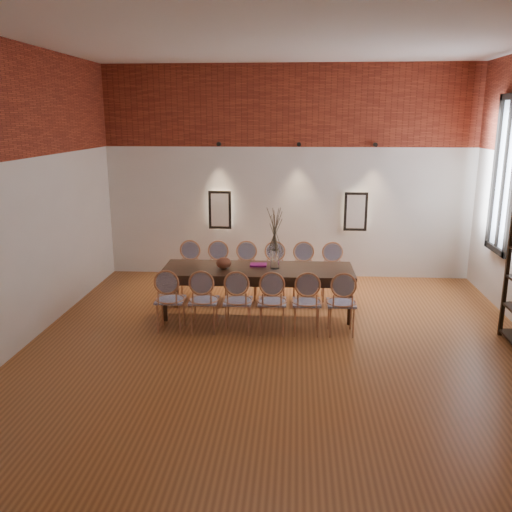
# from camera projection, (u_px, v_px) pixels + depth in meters

# --- Properties ---
(floor) EXTENTS (7.00, 7.00, 0.02)m
(floor) POSITION_uv_depth(u_px,v_px,m) (281.00, 348.00, 7.39)
(floor) COLOR #975628
(floor) RESTS_ON ground
(ceiling) EXTENTS (7.00, 7.00, 0.02)m
(ceiling) POSITION_uv_depth(u_px,v_px,m) (285.00, 32.00, 6.39)
(ceiling) COLOR silver
(ceiling) RESTS_ON ground
(wall_back) EXTENTS (7.00, 0.10, 4.00)m
(wall_back) POSITION_uv_depth(u_px,v_px,m) (288.00, 173.00, 10.32)
(wall_back) COLOR silver
(wall_back) RESTS_ON ground
(wall_front) EXTENTS (7.00, 0.10, 4.00)m
(wall_front) POSITION_uv_depth(u_px,v_px,m) (269.00, 285.00, 3.46)
(wall_front) COLOR silver
(wall_front) RESTS_ON ground
(wall_left) EXTENTS (0.10, 7.00, 4.00)m
(wall_left) POSITION_uv_depth(u_px,v_px,m) (14.00, 198.00, 7.14)
(wall_left) COLOR silver
(wall_left) RESTS_ON ground
(brick_band_back) EXTENTS (7.00, 0.02, 1.50)m
(brick_band_back) POSITION_uv_depth(u_px,v_px,m) (289.00, 105.00, 9.94)
(brick_band_back) COLOR maroon
(brick_band_back) RESTS_ON ground
(brick_band_front) EXTENTS (7.00, 0.02, 1.50)m
(brick_band_front) POSITION_uv_depth(u_px,v_px,m) (270.00, 81.00, 3.22)
(brick_band_front) COLOR maroon
(brick_band_front) RESTS_ON ground
(brick_band_left) EXTENTS (0.02, 7.00, 1.50)m
(brick_band_left) POSITION_uv_depth(u_px,v_px,m) (9.00, 100.00, 6.83)
(brick_band_left) COLOR maroon
(brick_band_left) RESTS_ON ground
(niche_left) EXTENTS (0.36, 0.06, 0.66)m
(niche_left) POSITION_uv_depth(u_px,v_px,m) (220.00, 210.00, 10.49)
(niche_left) COLOR #FFEAC6
(niche_left) RESTS_ON wall_back
(niche_right) EXTENTS (0.36, 0.06, 0.66)m
(niche_right) POSITION_uv_depth(u_px,v_px,m) (356.00, 211.00, 10.30)
(niche_right) COLOR #FFEAC6
(niche_right) RESTS_ON wall_back
(spot_fixture_left) EXTENTS (0.08, 0.10, 0.08)m
(spot_fixture_left) POSITION_uv_depth(u_px,v_px,m) (219.00, 144.00, 10.15)
(spot_fixture_left) COLOR black
(spot_fixture_left) RESTS_ON wall_back
(spot_fixture_mid) EXTENTS (0.08, 0.10, 0.08)m
(spot_fixture_mid) POSITION_uv_depth(u_px,v_px,m) (299.00, 144.00, 10.04)
(spot_fixture_mid) COLOR black
(spot_fixture_mid) RESTS_ON wall_back
(spot_fixture_right) EXTENTS (0.08, 0.10, 0.08)m
(spot_fixture_right) POSITION_uv_depth(u_px,v_px,m) (375.00, 145.00, 9.94)
(spot_fixture_right) COLOR black
(spot_fixture_right) RESTS_ON wall_back
(window_glass) EXTENTS (0.02, 0.78, 2.38)m
(window_glass) POSITION_uv_depth(u_px,v_px,m) (506.00, 175.00, 8.53)
(window_glass) COLOR silver
(window_glass) RESTS_ON wall_right
(window_frame) EXTENTS (0.08, 0.90, 2.50)m
(window_frame) POSITION_uv_depth(u_px,v_px,m) (504.00, 175.00, 8.54)
(window_frame) COLOR black
(window_frame) RESTS_ON wall_right
(window_mullion) EXTENTS (0.06, 0.06, 2.40)m
(window_mullion) POSITION_uv_depth(u_px,v_px,m) (504.00, 175.00, 8.54)
(window_mullion) COLOR black
(window_mullion) RESTS_ON wall_right
(dining_table) EXTENTS (2.98, 1.00, 0.75)m
(dining_table) POSITION_uv_depth(u_px,v_px,m) (258.00, 291.00, 8.55)
(dining_table) COLOR #382215
(dining_table) RESTS_ON floor
(chair_near_a) EXTENTS (0.45, 0.45, 0.94)m
(chair_near_a) POSITION_uv_depth(u_px,v_px,m) (170.00, 299.00, 7.86)
(chair_near_a) COLOR tan
(chair_near_a) RESTS_ON floor
(chair_near_b) EXTENTS (0.45, 0.45, 0.94)m
(chair_near_b) POSITION_uv_depth(u_px,v_px,m) (204.00, 300.00, 7.84)
(chair_near_b) COLOR tan
(chair_near_b) RESTS_ON floor
(chair_near_c) EXTENTS (0.45, 0.45, 0.94)m
(chair_near_c) POSITION_uv_depth(u_px,v_px,m) (238.00, 301.00, 7.81)
(chair_near_c) COLOR tan
(chair_near_c) RESTS_ON floor
(chair_near_d) EXTENTS (0.45, 0.45, 0.94)m
(chair_near_d) POSITION_uv_depth(u_px,v_px,m) (272.00, 301.00, 7.78)
(chair_near_d) COLOR tan
(chair_near_d) RESTS_ON floor
(chair_near_e) EXTENTS (0.45, 0.45, 0.94)m
(chair_near_e) POSITION_uv_depth(u_px,v_px,m) (307.00, 302.00, 7.76)
(chair_near_e) COLOR tan
(chair_near_e) RESTS_ON floor
(chair_near_f) EXTENTS (0.45, 0.45, 0.94)m
(chair_near_f) POSITION_uv_depth(u_px,v_px,m) (341.00, 303.00, 7.73)
(chair_near_f) COLOR tan
(chair_near_f) RESTS_ON floor
(chair_far_a) EXTENTS (0.45, 0.45, 0.94)m
(chair_far_a) POSITION_uv_depth(u_px,v_px,m) (189.00, 271.00, 9.33)
(chair_far_a) COLOR tan
(chair_far_a) RESTS_ON floor
(chair_far_b) EXTENTS (0.45, 0.45, 0.94)m
(chair_far_b) POSITION_uv_depth(u_px,v_px,m) (217.00, 271.00, 9.30)
(chair_far_b) COLOR tan
(chair_far_b) RESTS_ON floor
(chair_far_c) EXTENTS (0.45, 0.45, 0.94)m
(chair_far_c) POSITION_uv_depth(u_px,v_px,m) (246.00, 272.00, 9.27)
(chair_far_c) COLOR tan
(chair_far_c) RESTS_ON floor
(chair_far_d) EXTENTS (0.45, 0.45, 0.94)m
(chair_far_d) POSITION_uv_depth(u_px,v_px,m) (275.00, 272.00, 9.25)
(chair_far_d) COLOR tan
(chair_far_d) RESTS_ON floor
(chair_far_e) EXTENTS (0.45, 0.45, 0.94)m
(chair_far_e) POSITION_uv_depth(u_px,v_px,m) (304.00, 273.00, 9.22)
(chair_far_e) COLOR tan
(chair_far_e) RESTS_ON floor
(chair_far_f) EXTENTS (0.45, 0.45, 0.94)m
(chair_far_f) POSITION_uv_depth(u_px,v_px,m) (333.00, 273.00, 9.19)
(chair_far_f) COLOR tan
(chair_far_f) RESTS_ON floor
(vase) EXTENTS (0.14, 0.14, 0.30)m
(vase) POSITION_uv_depth(u_px,v_px,m) (275.00, 259.00, 8.41)
(vase) COLOR silver
(vase) RESTS_ON dining_table
(dried_branches) EXTENTS (0.50, 0.50, 0.70)m
(dried_branches) POSITION_uv_depth(u_px,v_px,m) (275.00, 231.00, 8.29)
(dried_branches) COLOR brown
(dried_branches) RESTS_ON vase
(bowl) EXTENTS (0.24, 0.24, 0.18)m
(bowl) POSITION_uv_depth(u_px,v_px,m) (224.00, 263.00, 8.42)
(bowl) COLOR brown
(bowl) RESTS_ON dining_table
(book) EXTENTS (0.26, 0.18, 0.03)m
(book) POSITION_uv_depth(u_px,v_px,m) (258.00, 265.00, 8.59)
(book) COLOR #861472
(book) RESTS_ON dining_table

